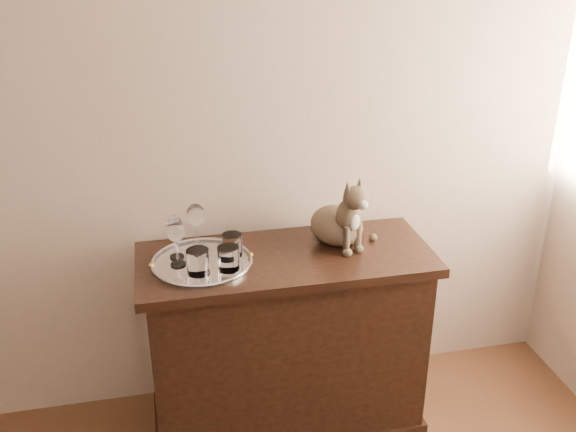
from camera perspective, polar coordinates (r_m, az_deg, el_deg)
name	(u,v)px	position (r m, az deg, el deg)	size (l,w,h in m)	color
wall_back	(122,123)	(2.66, -14.53, 7.98)	(4.00, 0.10, 2.70)	tan
sideboard	(286,342)	(2.82, -0.18, -11.14)	(1.20, 0.50, 0.85)	black
tray	(202,263)	(2.56, -7.65, -4.18)	(0.40, 0.40, 0.01)	silver
wine_glass_a	(175,237)	(2.57, -9.98, -1.83)	(0.07, 0.07, 0.18)	silver
wine_glass_b	(196,227)	(2.61, -8.14, -0.97)	(0.08, 0.08, 0.20)	silver
wine_glass_c	(177,243)	(2.50, -9.88, -2.34)	(0.07, 0.07, 0.19)	silver
tumbler_a	(229,258)	(2.47, -5.31, -3.76)	(0.08, 0.08, 0.10)	silver
tumbler_b	(198,262)	(2.46, -8.00, -4.05)	(0.09, 0.09, 0.10)	silver
tumbler_c	(232,245)	(2.57, -4.99, -2.57)	(0.08, 0.08, 0.09)	white
cat	(337,208)	(2.64, 4.37, 0.72)	(0.31, 0.29, 0.32)	#4A3D2C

